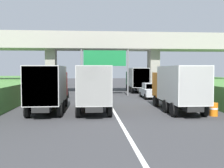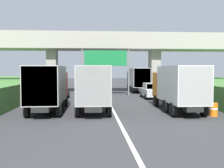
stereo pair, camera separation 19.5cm
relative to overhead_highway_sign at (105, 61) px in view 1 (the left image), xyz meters
name	(u,v)px [view 1 (the left image)]	position (x,y,z in m)	size (l,w,h in m)	color
lane_centre_stripe	(106,98)	(0.00, -2.33, -4.21)	(0.20, 92.29, 0.01)	white
overpass_bridge	(103,48)	(0.00, 4.20, 1.99)	(40.00, 4.80, 8.17)	#9E998E
overhead_highway_sign	(105,61)	(0.00, 0.00, 0.00)	(5.88, 0.18, 5.67)	slate
truck_yellow	(93,86)	(-1.56, -12.27, -2.28)	(2.44, 7.30, 3.44)	black
truck_red	(49,86)	(-4.89, -12.09, -2.28)	(2.44, 7.30, 3.44)	black
truck_green	(137,79)	(4.91, 5.16, -2.28)	(2.44, 7.30, 3.44)	black
truck_orange	(178,86)	(4.84, -12.63, -2.28)	(2.44, 7.30, 3.44)	black
car_silver	(150,91)	(4.89, -3.43, -3.36)	(1.86, 4.10, 1.72)	#B2B5B7
car_black	(59,91)	(-5.18, -3.42, -3.36)	(1.86, 4.10, 1.72)	black
construction_barrel_1	(214,109)	(6.63, -14.81, -3.76)	(0.57, 0.57, 0.90)	orange
construction_barrel_2	(183,100)	(6.52, -9.31, -3.76)	(0.57, 0.57, 0.90)	orange
construction_barrel_3	(166,94)	(6.58, -3.81, -3.76)	(0.57, 0.57, 0.90)	orange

